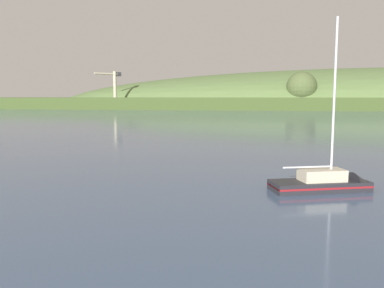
# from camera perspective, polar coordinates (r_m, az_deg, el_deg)

# --- Properties ---
(dockside_crane) EXTENTS (9.15, 11.37, 17.14)m
(dockside_crane) POSITION_cam_1_polar(r_m,az_deg,el_deg) (190.58, -11.18, 7.60)
(dockside_crane) COLOR #4C4C51
(dockside_crane) RESTS_ON ground
(sailboat_midwater_white) EXTENTS (6.39, 4.15, 10.42)m
(sailboat_midwater_white) POSITION_cam_1_polar(r_m,az_deg,el_deg) (23.77, 19.46, -5.79)
(sailboat_midwater_white) COLOR #232328
(sailboat_midwater_white) RESTS_ON ground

